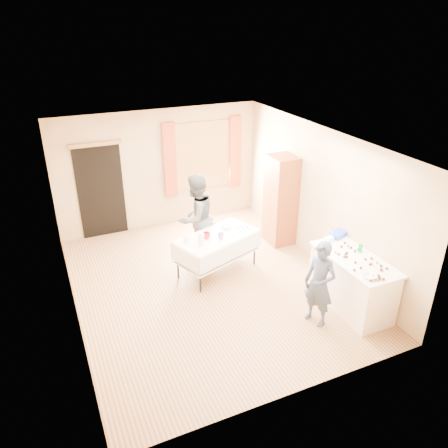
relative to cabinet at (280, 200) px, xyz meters
name	(u,v)px	position (x,y,z in m)	size (l,w,h in m)	color
floor	(208,285)	(-1.99, -0.93, -0.94)	(4.50, 5.50, 0.02)	#9E7047
ceiling	(205,141)	(-1.99, -0.93, 1.68)	(4.50, 5.50, 0.02)	white
wall_back	(160,169)	(-1.99, 1.83, 0.37)	(4.50, 0.02, 2.60)	tan
wall_front	(297,312)	(-1.99, -3.69, 0.37)	(4.50, 0.02, 2.60)	tan
wall_left	(64,245)	(-4.25, -0.93, 0.37)	(0.02, 5.50, 2.60)	tan
wall_right	(320,197)	(0.27, -0.93, 0.37)	(0.02, 5.50, 2.60)	tan
window_frame	(203,156)	(-0.99, 1.79, 0.57)	(1.32, 0.06, 1.52)	olive
window_pane	(203,156)	(-0.99, 1.77, 0.57)	(1.20, 0.02, 1.40)	white
curtain_left	(170,160)	(-1.77, 1.74, 0.57)	(0.28, 0.06, 1.65)	#A54122
curtain_right	(235,152)	(-0.21, 1.74, 0.57)	(0.28, 0.06, 1.65)	#A54122
doorway	(101,192)	(-3.29, 1.80, 0.07)	(0.95, 0.04, 2.00)	black
door_lintel	(95,144)	(-3.29, 1.77, 1.09)	(1.05, 0.06, 0.08)	olive
cabinet	(280,200)	(0.00, 0.00, 0.00)	(0.50, 0.60, 1.86)	brown
counter	(352,282)	(-0.10, -2.47, -0.48)	(0.71, 1.50, 0.91)	#F1E0C3
party_table	(217,250)	(-1.66, -0.59, -0.49)	(1.70, 1.25, 0.75)	black
chair	(208,233)	(-1.44, 0.44, -0.65)	(0.52, 0.52, 0.95)	black
girl	(320,284)	(-0.83, -2.58, -0.24)	(0.50, 0.59, 1.39)	#263149
woman	(196,218)	(-1.82, 0.07, -0.07)	(1.03, 0.95, 1.72)	black
soda_can	(360,248)	(0.10, -2.34, 0.04)	(0.07, 0.07, 0.12)	#018C26
mixing_bowl	(369,277)	(-0.29, -3.01, 0.00)	(0.21, 0.21, 0.05)	white
foam_block	(329,239)	(-0.15, -1.84, 0.02)	(0.15, 0.10, 0.08)	white
blue_basket	(338,234)	(0.10, -1.75, 0.02)	(0.30, 0.20, 0.08)	blue
pitcher	(201,240)	(-2.06, -0.83, -0.07)	(0.11, 0.11, 0.22)	silver
cup_red	(206,236)	(-1.89, -0.62, -0.12)	(0.20, 0.20, 0.12)	red
cup_rainbow	(221,236)	(-1.65, -0.74, -0.13)	(0.15, 0.15, 0.11)	red
small_bowl	(226,227)	(-1.40, -0.39, -0.15)	(0.22, 0.22, 0.06)	white
pastry_tray	(242,228)	(-1.13, -0.54, -0.17)	(0.28, 0.20, 0.02)	white
bottle	(187,238)	(-2.26, -0.63, -0.09)	(0.11, 0.11, 0.18)	white
cake_balls	(362,261)	(-0.11, -2.62, 0.00)	(0.52, 1.16, 0.04)	#3F2314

